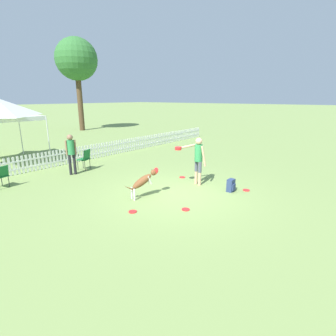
{
  "coord_description": "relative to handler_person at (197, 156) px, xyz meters",
  "views": [
    {
      "loc": [
        -6.55,
        -4.91,
        3.1
      ],
      "look_at": [
        -0.01,
        0.37,
        0.82
      ],
      "focal_mm": 28.0,
      "sensor_mm": 36.0,
      "label": 1
    }
  ],
  "objects": [
    {
      "name": "ground_plane",
      "position": [
        -1.2,
        -0.01,
        -1.09
      ],
      "size": [
        240.0,
        240.0,
        0.0
      ],
      "primitive_type": "plane",
      "color": "olive"
    },
    {
      "name": "handler_person",
      "position": [
        0.0,
        0.0,
        0.0
      ],
      "size": [
        0.91,
        0.88,
        1.72
      ],
      "rotation": [
        0.0,
        0.0,
        1.27
      ],
      "color": "tan",
      "rests_on": "ground_plane"
    },
    {
      "name": "leaping_dog",
      "position": [
        -2.11,
        0.64,
        -0.54
      ],
      "size": [
        1.2,
        0.51,
        0.9
      ],
      "rotation": [
        0.0,
        0.0,
        -1.87
      ],
      "color": "brown",
      "rests_on": "ground_plane"
    },
    {
      "name": "frisbee_near_handler",
      "position": [
        -3.13,
        0.08,
        -1.08
      ],
      "size": [
        0.23,
        0.23,
        0.02
      ],
      "color": "red",
      "rests_on": "ground_plane"
    },
    {
      "name": "frisbee_near_dog",
      "position": [
        -2.08,
        -0.99,
        -1.08
      ],
      "size": [
        0.23,
        0.23,
        0.02
      ],
      "color": "red",
      "rests_on": "ground_plane"
    },
    {
      "name": "frisbee_midfield",
      "position": [
        0.37,
        0.91,
        -1.08
      ],
      "size": [
        0.23,
        0.23,
        0.02
      ],
      "color": "red",
      "rests_on": "ground_plane"
    },
    {
      "name": "frisbee_far_scatter",
      "position": [
        0.53,
        -1.69,
        -1.08
      ],
      "size": [
        0.23,
        0.23,
        0.02
      ],
      "color": "red",
      "rests_on": "ground_plane"
    },
    {
      "name": "backpack_on_grass",
      "position": [
        0.11,
        -1.31,
        -0.88
      ],
      "size": [
        0.28,
        0.23,
        0.43
      ],
      "color": "navy",
      "rests_on": "ground_plane"
    },
    {
      "name": "picket_fence",
      "position": [
        -1.2,
        6.46,
        -0.71
      ],
      "size": [
        23.13,
        0.04,
        0.76
      ],
      "color": "white",
      "rests_on": "ground_plane"
    },
    {
      "name": "folding_chair_blue_left",
      "position": [
        -1.35,
        4.91,
        -0.54
      ],
      "size": [
        0.56,
        0.58,
        0.91
      ],
      "rotation": [
        0.0,
        0.0,
        3.49
      ],
      "color": "#333338",
      "rests_on": "ground_plane"
    },
    {
      "name": "folding_chair_center",
      "position": [
        -4.63,
        5.13,
        -0.61
      ],
      "size": [
        0.58,
        0.59,
        0.8
      ],
      "rotation": [
        0.0,
        0.0,
        3.39
      ],
      "color": "#333338",
      "rests_on": "ground_plane"
    },
    {
      "name": "spectator_standing",
      "position": [
        -2.11,
        4.69,
        -0.08
      ],
      "size": [
        0.39,
        0.27,
        1.66
      ],
      "rotation": [
        0.0,
        0.0,
        2.72
      ],
      "color": "black",
      "rests_on": "ground_plane"
    },
    {
      "name": "tree_left_grove",
      "position": [
        6.88,
        17.58,
        5.26
      ],
      "size": [
        3.77,
        3.77,
        8.33
      ],
      "color": "#4C3823",
      "rests_on": "ground_plane"
    }
  ]
}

